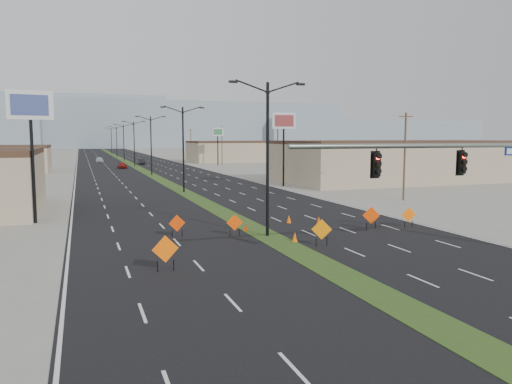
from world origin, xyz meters
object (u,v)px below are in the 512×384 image
object	(u,v)px
construction_sign_3	(322,230)
streetlight_2	(151,144)
streetlight_4	(124,141)
pole_sign_east_far	(218,135)
construction_sign_2	(235,223)
cone_2	(289,219)
car_far	(100,160)
construction_sign_1	(177,224)
signal_mast	(490,171)
car_mid	(142,162)
construction_sign_4	(409,215)
streetlight_0	(268,154)
pole_sign_west	(30,115)
cone_0	(295,237)
cone_3	(246,227)
construction_sign_0	(165,250)
streetlight_6	(111,140)
construction_sign_5	(371,216)
cone_1	(319,220)
streetlight_3	(134,142)
streetlight_5	(117,140)
pole_sign_east_near	(284,126)
streetlight_1	(183,146)
car_left	(122,165)

from	to	relation	value
construction_sign_3	streetlight_2	bearing A→B (deg)	113.70
streetlight_4	pole_sign_east_far	distance (m)	35.01
streetlight_4	construction_sign_2	size ratio (longest dim) A/B	6.93
streetlight_2	construction_sign_2	bearing A→B (deg)	-92.08
streetlight_4	cone_2	xyz separation A→B (m)	(3.34, -107.82, -5.10)
car_far	construction_sign_1	size ratio (longest dim) A/B	2.98
signal_mast	car_mid	world-z (taller)	signal_mast
streetlight_4	construction_sign_4	xyz separation A→B (m)	(10.87, -112.26, -4.56)
streetlight_0	pole_sign_west	bearing A→B (deg)	144.21
construction_sign_1	cone_0	size ratio (longest dim) A/B	2.35
car_mid	cone_2	bearing A→B (deg)	-90.47
cone_3	pole_sign_east_far	bearing A→B (deg)	76.26
construction_sign_0	streetlight_4	bearing A→B (deg)	78.16
streetlight_6	cone_0	xyz separation A→B (m)	(0.94, -170.34, -5.10)
streetlight_2	pole_sign_east_far	world-z (taller)	streetlight_2
construction_sign_3	construction_sign_5	bearing A→B (deg)	54.48
streetlight_4	cone_1	bearing A→B (deg)	-87.21
streetlight_3	construction_sign_5	bearing A→B (deg)	-84.73
streetlight_2	pole_sign_east_far	size ratio (longest dim) A/B	1.16
streetlight_2	car_mid	size ratio (longest dim) A/B	2.60
streetlight_2	cone_2	distance (m)	52.18
streetlight_6	cone_2	world-z (taller)	streetlight_6
streetlight_3	cone_3	world-z (taller)	streetlight_3
cone_3	construction_sign_1	bearing A→B (deg)	-175.62
streetlight_3	streetlight_4	distance (m)	28.00
cone_3	streetlight_4	bearing A→B (deg)	89.58
streetlight_4	cone_3	size ratio (longest dim) A/B	17.46
cone_2	streetlight_5	bearing A→B (deg)	91.41
pole_sign_west	streetlight_2	bearing A→B (deg)	62.15
streetlight_4	signal_mast	bearing A→B (deg)	-85.99
construction_sign_3	streetlight_0	bearing A→B (deg)	138.93
construction_sign_4	pole_sign_east_near	world-z (taller)	pole_sign_east_near
construction_sign_2	cone_1	size ratio (longest dim) A/B	2.57
streetlight_3	construction_sign_4	bearing A→B (deg)	-82.65
streetlight_1	car_left	world-z (taller)	streetlight_1
cone_0	pole_sign_east_near	distance (m)	36.57
streetlight_4	construction_sign_3	world-z (taller)	streetlight_4
streetlight_3	car_mid	distance (m)	9.24
cone_1	pole_sign_east_far	world-z (taller)	pole_sign_east_far
streetlight_0	construction_sign_4	xyz separation A→B (m)	(10.87, -0.26, -4.56)
cone_0	pole_sign_west	size ratio (longest dim) A/B	0.06
car_left	cone_2	bearing A→B (deg)	-90.89
construction_sign_1	pole_sign_east_near	distance (m)	35.95
streetlight_6	construction_sign_1	distance (m)	166.45
car_mid	cone_2	distance (m)	87.37
car_mid	construction_sign_4	world-z (taller)	construction_sign_4
construction_sign_5	cone_1	world-z (taller)	construction_sign_5
streetlight_5	construction_sign_3	world-z (taller)	streetlight_5
streetlight_6	construction_sign_2	bearing A→B (deg)	-90.69
car_far	construction_sign_0	distance (m)	111.13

